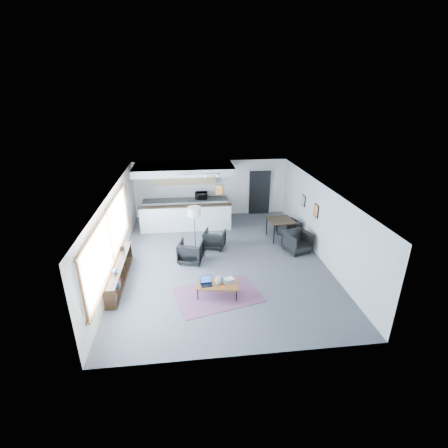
{
  "coord_description": "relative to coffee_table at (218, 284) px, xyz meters",
  "views": [
    {
      "loc": [
        -1.08,
        -10.04,
        5.59
      ],
      "look_at": [
        0.14,
        0.4,
        1.2
      ],
      "focal_mm": 26.0,
      "sensor_mm": 36.0,
      "label": 1
    }
  ],
  "objects": [
    {
      "name": "window",
      "position": [
        -3.13,
        1.19,
        1.1
      ],
      "size": [
        0.1,
        5.95,
        1.66
      ],
      "color": "#8CBFFF",
      "rests_on": "room"
    },
    {
      "name": "dining_chair_far",
      "position": [
        3.28,
        3.75,
        -0.04
      ],
      "size": [
        0.78,
        0.75,
        0.65
      ],
      "primitive_type": "imported",
      "rotation": [
        0.0,
        0.0,
        3.45
      ],
      "color": "black",
      "rests_on": "floor"
    },
    {
      "name": "room",
      "position": [
        0.34,
        2.09,
        0.94
      ],
      "size": [
        7.02,
        9.02,
        2.62
      ],
      "color": "#4D4D50",
      "rests_on": "ground"
    },
    {
      "name": "wall_art_lower",
      "position": [
        3.81,
        2.49,
        1.19
      ],
      "size": [
        0.03,
        0.38,
        0.48
      ],
      "color": "black",
      "rests_on": "room"
    },
    {
      "name": "microwave",
      "position": [
        -0.14,
        6.24,
        0.76
      ],
      "size": [
        0.56,
        0.34,
        0.37
      ],
      "primitive_type": "imported",
      "rotation": [
        0.0,
        0.0,
        -0.07
      ],
      "color": "black",
      "rests_on": "kitchenette"
    },
    {
      "name": "kilim_rug",
      "position": [
        -0.0,
        -0.0,
        -0.35
      ],
      "size": [
        2.69,
        2.14,
        0.01
      ],
      "rotation": [
        0.0,
        0.0,
        0.25
      ],
      "color": "#5D3349",
      "rests_on": "floor"
    },
    {
      "name": "coaster",
      "position": [
        0.12,
        -0.2,
        0.03
      ],
      "size": [
        0.13,
        0.13,
        0.01
      ],
      "rotation": [
        0.0,
        0.0,
        0.33
      ],
      "color": "#E5590C",
      "rests_on": "coffee_table"
    },
    {
      "name": "dining_chair_near",
      "position": [
        3.19,
        2.4,
        0.01
      ],
      "size": [
        0.9,
        0.88,
        0.74
      ],
      "primitive_type": "imported",
      "rotation": [
        0.0,
        0.0,
        0.35
      ],
      "color": "black",
      "rests_on": "floor"
    },
    {
      "name": "floor_lamp",
      "position": [
        -0.54,
        2.96,
        1.11
      ],
      "size": [
        0.61,
        0.61,
        1.69
      ],
      "rotation": [
        0.0,
        0.0,
        -0.3
      ],
      "color": "black",
      "rests_on": "floor"
    },
    {
      "name": "track_light",
      "position": [
        -0.25,
        4.29,
        2.17
      ],
      "size": [
        1.6,
        0.07,
        0.15
      ],
      "color": "silver",
      "rests_on": "room"
    },
    {
      "name": "console",
      "position": [
        -2.96,
        1.05,
        -0.03
      ],
      "size": [
        0.35,
        3.0,
        0.8
      ],
      "color": "black",
      "rests_on": "floor"
    },
    {
      "name": "doorway",
      "position": [
        2.64,
        6.52,
        0.72
      ],
      "size": [
        1.1,
        0.12,
        2.15
      ],
      "color": "black",
      "rests_on": "room"
    },
    {
      "name": "kitchenette",
      "position": [
        -0.86,
        5.8,
        1.02
      ],
      "size": [
        4.2,
        1.96,
        2.6
      ],
      "color": "white",
      "rests_on": "floor"
    },
    {
      "name": "armchair_left",
      "position": [
        -0.73,
        2.11,
        0.05
      ],
      "size": [
        0.97,
        0.94,
        0.83
      ],
      "primitive_type": "imported",
      "rotation": [
        0.0,
        0.0,
        2.87
      ],
      "color": "black",
      "rests_on": "floor"
    },
    {
      "name": "ceramic_pot",
      "position": [
        0.04,
        -0.03,
        0.16
      ],
      "size": [
        0.25,
        0.25,
        0.25
      ],
      "rotation": [
        0.0,
        0.0,
        0.09
      ],
      "color": "gray",
      "rests_on": "coffee_table"
    },
    {
      "name": "armchair_right",
      "position": [
        0.18,
        3.06,
        0.02
      ],
      "size": [
        0.93,
        0.9,
        0.77
      ],
      "primitive_type": "imported",
      "rotation": [
        0.0,
        0.0,
        2.82
      ],
      "color": "black",
      "rests_on": "floor"
    },
    {
      "name": "laptop",
      "position": [
        -0.33,
        0.01,
        0.1
      ],
      "size": [
        0.36,
        0.3,
        0.24
      ],
      "rotation": [
        0.0,
        0.0,
        0.12
      ],
      "color": "black",
      "rests_on": "coffee_table"
    },
    {
      "name": "dining_table",
      "position": [
        2.88,
        3.61,
        0.37
      ],
      "size": [
        1.04,
        1.04,
        0.8
      ],
      "rotation": [
        0.0,
        0.0,
        0.1
      ],
      "color": "black",
      "rests_on": "floor"
    },
    {
      "name": "book_stack",
      "position": [
        0.35,
        0.08,
        0.07
      ],
      "size": [
        0.38,
        0.35,
        0.1
      ],
      "rotation": [
        0.0,
        0.0,
        0.34
      ],
      "color": "silver",
      "rests_on": "coffee_table"
    },
    {
      "name": "coffee_table",
      "position": [
        0.0,
        0.0,
        0.0
      ],
      "size": [
        1.28,
        0.82,
        0.39
      ],
      "rotation": [
        0.0,
        0.0,
        -0.16
      ],
      "color": "brown",
      "rests_on": "floor"
    },
    {
      "name": "wall_art_upper",
      "position": [
        3.81,
        3.79,
        1.14
      ],
      "size": [
        0.03,
        0.34,
        0.44
      ],
      "color": "black",
      "rests_on": "room"
    }
  ]
}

